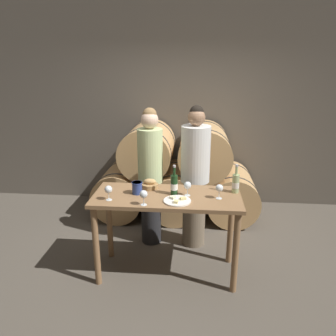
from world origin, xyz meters
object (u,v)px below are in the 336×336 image
Objects in this scene: wine_bottle_white at (236,183)px; cheese_plate at (177,201)px; wine_glass_far_left at (108,190)px; wine_glass_left at (144,195)px; person_left at (151,176)px; bread_basket at (150,185)px; blue_crock at (137,187)px; wine_glass_center at (188,186)px; wine_glass_right at (219,188)px; tasting_table at (167,208)px; person_right at (195,177)px; wine_bottle_red at (174,185)px.

cheese_plate is (-0.58, -0.29, -0.09)m from wine_bottle_white.
wine_glass_left is at bearing -13.59° from wine_glass_far_left.
person_left is at bearing 152.44° from wine_bottle_white.
wine_glass_left is (0.00, -0.44, 0.07)m from bread_basket.
wine_glass_far_left is at bearing -166.20° from wine_bottle_white.
wine_bottle_white reaches higher than cheese_plate.
wine_glass_center reaches higher than blue_crock.
blue_crock is 0.84× the size of wine_glass_right.
bread_basket is 1.18× the size of wine_glass_far_left.
wine_glass_center is (0.41, -0.17, 0.07)m from bread_basket.
tasting_table is at bearing 16.98° from wine_glass_far_left.
wine_glass_center is at bearing -165.24° from wine_bottle_white.
person_left is 11.45× the size of wine_glass_far_left.
person_right is at bearing -0.02° from person_left.
tasting_table is 11.96× the size of blue_crock.
person_left is 11.45× the size of wine_glass_left.
blue_crock is 0.20m from bread_basket.
person_right reaches higher than bread_basket.
person_right is 0.86m from blue_crock.
wine_bottle_white is 0.51m from wine_glass_center.
cheese_plate is at bearing -46.17° from bread_basket.
tasting_table is at bearing -157.59° from wine_bottle_red.
cheese_plate is at bearing -64.69° from person_left.
wine_glass_left is at bearing -86.10° from person_left.
tasting_table is at bearing -68.02° from person_left.
person_right is 0.64m from wine_glass_center.
blue_crock is 0.84× the size of wine_glass_far_left.
wine_bottle_red is 1.03× the size of wine_bottle_white.
blue_crock is at bearing 179.16° from wine_glass_center.
person_right is 0.66m from wine_bottle_white.
tasting_table is 0.75m from wine_bottle_white.
person_right is 0.65m from wine_bottle_red.
wine_glass_right is (0.24, -0.67, 0.13)m from person_right.
person_left is at bearing 118.40° from wine_bottle_red.
wine_bottle_white is at bearing 14.76° from wine_glass_center.
bread_basket reaches higher than cheese_plate.
cheese_plate is (0.37, -0.78, 0.03)m from person_left.
person_left reaches higher than wine_glass_left.
wine_glass_right is at bearing 6.95° from wine_glass_far_left.
wine_bottle_white is at bearing -2.68° from bread_basket.
wine_glass_center is at bearing -96.49° from person_right.
wine_glass_far_left is at bearing -173.05° from wine_glass_right.
blue_crock is 0.46m from cheese_plate.
wine_bottle_white is (0.95, -0.50, 0.12)m from person_left.
wine_glass_right is (-0.18, -0.18, 0.00)m from wine_bottle_white.
person_left is 1.04m from wine_glass_right.
wine_glass_center is (0.76, 0.18, 0.00)m from wine_glass_far_left.
wine_bottle_red is at bearing 22.41° from tasting_table.
wine_glass_far_left is 0.78m from wine_glass_center.
wine_bottle_white reaches higher than wine_glass_center.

